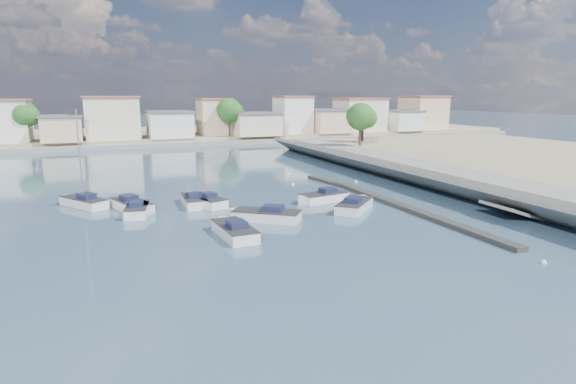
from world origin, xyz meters
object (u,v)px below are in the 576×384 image
object	(u,v)px
sailboat	(82,202)
motorboat_c	(263,216)
motorboat_f	(204,201)
motorboat_g	(133,206)
motorboat_a	(233,230)
motorboat_e	(194,201)
motorboat_b	(138,210)
motorboat_d	(322,198)
motorboat_h	(355,205)

from	to	relation	value
sailboat	motorboat_c	bearing A→B (deg)	-38.07
motorboat_f	motorboat_g	size ratio (longest dim) A/B	0.89
motorboat_c	motorboat_g	bearing A→B (deg)	142.16
motorboat_a	motorboat_e	world-z (taller)	same
motorboat_c	motorboat_e	size ratio (longest dim) A/B	1.05
motorboat_b	motorboat_g	world-z (taller)	same
motorboat_c	sailboat	size ratio (longest dim) A/B	0.62
motorboat_b	motorboat_e	bearing A→B (deg)	19.56
motorboat_g	sailboat	distance (m)	5.37
motorboat_a	motorboat_d	xyz separation A→B (m)	(10.78, 7.72, -0.00)
motorboat_f	motorboat_h	world-z (taller)	same
motorboat_c	motorboat_d	xyz separation A→B (m)	(7.37, 4.45, -0.00)
motorboat_d	motorboat_h	bearing A→B (deg)	-70.03
sailboat	motorboat_d	bearing A→B (deg)	-16.69
motorboat_a	sailboat	bearing A→B (deg)	126.41
motorboat_g	sailboat	xyz separation A→B (m)	(-4.19, 3.35, 0.04)
motorboat_g	sailboat	world-z (taller)	sailboat
motorboat_c	motorboat_d	world-z (taller)	same
motorboat_b	motorboat_h	world-z (taller)	same
motorboat_c	motorboat_f	distance (m)	7.86
motorboat_b	motorboat_f	distance (m)	6.08
motorboat_g	motorboat_e	bearing A→B (deg)	3.36
motorboat_b	motorboat_h	size ratio (longest dim) A/B	0.96
motorboat_d	sailboat	xyz separation A→B (m)	(-21.15, 6.34, 0.05)
motorboat_f	motorboat_e	bearing A→B (deg)	142.55
motorboat_a	motorboat_c	world-z (taller)	same
motorboat_g	sailboat	bearing A→B (deg)	141.41
motorboat_e	motorboat_h	xyz separation A→B (m)	(12.99, -7.25, 0.00)
motorboat_b	motorboat_d	distance (m)	16.75
motorboat_e	motorboat_f	world-z (taller)	same
motorboat_f	motorboat_g	distance (m)	6.25
motorboat_a	sailboat	world-z (taller)	sailboat
motorboat_a	motorboat_c	size ratio (longest dim) A/B	1.03
motorboat_f	motorboat_c	bearing A→B (deg)	-64.83
motorboat_a	motorboat_g	distance (m)	12.37
motorboat_g	motorboat_h	xyz separation A→B (m)	(18.39, -6.93, -0.00)
motorboat_a	motorboat_h	size ratio (longest dim) A/B	1.12
motorboat_a	motorboat_g	bearing A→B (deg)	119.97
motorboat_a	motorboat_b	distance (m)	10.95
motorboat_f	motorboat_h	size ratio (longest dim) A/B	1.00
motorboat_a	motorboat_c	bearing A→B (deg)	43.82
motorboat_c	motorboat_h	size ratio (longest dim) A/B	1.09
motorboat_f	motorboat_g	xyz separation A→B (m)	(-6.25, 0.33, 0.00)
motorboat_f	sailboat	world-z (taller)	sailboat
motorboat_d	motorboat_h	distance (m)	4.19
motorboat_a	motorboat_g	size ratio (longest dim) A/B	1.00
motorboat_d	motorboat_h	xyz separation A→B (m)	(1.43, -3.94, 0.00)
motorboat_d	sailboat	distance (m)	22.08
motorboat_a	motorboat_f	xyz separation A→B (m)	(0.06, 10.39, -0.00)
motorboat_a	motorboat_f	world-z (taller)	same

